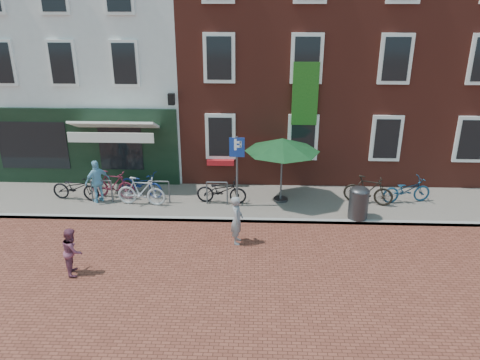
{
  "coord_description": "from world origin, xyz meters",
  "views": [
    {
      "loc": [
        1.88,
        -13.53,
        6.85
      ],
      "look_at": [
        1.33,
        0.23,
        1.38
      ],
      "focal_mm": 35.15,
      "sensor_mm": 36.0,
      "label": 1
    }
  ],
  "objects_px": {
    "boy": "(72,251)",
    "bicycle_2": "(142,184)",
    "bicycle_4": "(222,191)",
    "bicycle_0": "(76,188)",
    "bicycle_5": "(368,190)",
    "litter_bin": "(359,201)",
    "parasol": "(282,142)",
    "bicycle_1": "(113,184)",
    "woman": "(237,220)",
    "parking_sign": "(237,159)",
    "cafe_person": "(97,181)",
    "bicycle_6": "(407,190)",
    "bicycle_3": "(141,191)"
  },
  "relations": [
    {
      "from": "bicycle_0",
      "to": "bicycle_1",
      "type": "relative_size",
      "value": 1.03
    },
    {
      "from": "boy",
      "to": "bicycle_5",
      "type": "bearing_deg",
      "value": -79.25
    },
    {
      "from": "bicycle_4",
      "to": "cafe_person",
      "type": "bearing_deg",
      "value": 95.24
    },
    {
      "from": "litter_bin",
      "to": "bicycle_2",
      "type": "xyz_separation_m",
      "value": [
        -7.38,
        1.51,
        -0.14
      ]
    },
    {
      "from": "boy",
      "to": "bicycle_6",
      "type": "xyz_separation_m",
      "value": [
        9.93,
        4.7,
        -0.09
      ]
    },
    {
      "from": "bicycle_2",
      "to": "bicycle_4",
      "type": "bearing_deg",
      "value": -78.66
    },
    {
      "from": "parasol",
      "to": "bicycle_4",
      "type": "bearing_deg",
      "value": -172.47
    },
    {
      "from": "bicycle_2",
      "to": "bicycle_3",
      "type": "bearing_deg",
      "value": -145.81
    },
    {
      "from": "bicycle_4",
      "to": "bicycle_5",
      "type": "distance_m",
      "value": 5.03
    },
    {
      "from": "boy",
      "to": "bicycle_1",
      "type": "relative_size",
      "value": 0.77
    },
    {
      "from": "woman",
      "to": "bicycle_1",
      "type": "xyz_separation_m",
      "value": [
        -4.51,
        2.88,
        -0.13
      ]
    },
    {
      "from": "litter_bin",
      "to": "bicycle_5",
      "type": "bearing_deg",
      "value": 64.07
    },
    {
      "from": "litter_bin",
      "to": "bicycle_0",
      "type": "bearing_deg",
      "value": 173.63
    },
    {
      "from": "boy",
      "to": "bicycle_2",
      "type": "bearing_deg",
      "value": -24.48
    },
    {
      "from": "woman",
      "to": "litter_bin",
      "type": "bearing_deg",
      "value": -65.67
    },
    {
      "from": "bicycle_2",
      "to": "litter_bin",
      "type": "bearing_deg",
      "value": -80.34
    },
    {
      "from": "parking_sign",
      "to": "boy",
      "type": "height_order",
      "value": "parking_sign"
    },
    {
      "from": "parking_sign",
      "to": "bicycle_3",
      "type": "relative_size",
      "value": 1.47
    },
    {
      "from": "bicycle_1",
      "to": "bicycle_0",
      "type": "bearing_deg",
      "value": 110.62
    },
    {
      "from": "parasol",
      "to": "bicycle_3",
      "type": "bearing_deg",
      "value": -173.47
    },
    {
      "from": "cafe_person",
      "to": "bicycle_1",
      "type": "relative_size",
      "value": 0.9
    },
    {
      "from": "cafe_person",
      "to": "bicycle_2",
      "type": "bearing_deg",
      "value": 159.58
    },
    {
      "from": "parking_sign",
      "to": "bicycle_0",
      "type": "xyz_separation_m",
      "value": [
        -5.67,
        0.31,
        -1.23
      ]
    },
    {
      "from": "bicycle_0",
      "to": "bicycle_4",
      "type": "distance_m",
      "value": 5.12
    },
    {
      "from": "bicycle_3",
      "to": "bicycle_5",
      "type": "height_order",
      "value": "same"
    },
    {
      "from": "boy",
      "to": "bicycle_1",
      "type": "xyz_separation_m",
      "value": [
        -0.32,
        4.66,
        -0.04
      ]
    },
    {
      "from": "bicycle_4",
      "to": "bicycle_5",
      "type": "relative_size",
      "value": 1.03
    },
    {
      "from": "boy",
      "to": "bicycle_6",
      "type": "distance_m",
      "value": 10.99
    },
    {
      "from": "parking_sign",
      "to": "bicycle_6",
      "type": "bearing_deg",
      "value": 5.5
    },
    {
      "from": "parasol",
      "to": "woman",
      "type": "height_order",
      "value": "parasol"
    },
    {
      "from": "litter_bin",
      "to": "bicycle_6",
      "type": "height_order",
      "value": "litter_bin"
    },
    {
      "from": "litter_bin",
      "to": "boy",
      "type": "xyz_separation_m",
      "value": [
        -8.03,
        -3.37,
        -0.05
      ]
    },
    {
      "from": "bicycle_0",
      "to": "bicycle_6",
      "type": "relative_size",
      "value": 1.0
    },
    {
      "from": "parasol",
      "to": "bicycle_4",
      "type": "height_order",
      "value": "parasol"
    },
    {
      "from": "cafe_person",
      "to": "bicycle_4",
      "type": "distance_m",
      "value": 4.28
    },
    {
      "from": "boy",
      "to": "bicycle_5",
      "type": "xyz_separation_m",
      "value": [
        8.58,
        4.51,
        -0.04
      ]
    },
    {
      "from": "woman",
      "to": "boy",
      "type": "xyz_separation_m",
      "value": [
        -4.2,
        -1.78,
        -0.09
      ]
    },
    {
      "from": "parasol",
      "to": "bicycle_3",
      "type": "xyz_separation_m",
      "value": [
        -4.77,
        -0.55,
        -1.62
      ]
    },
    {
      "from": "woman",
      "to": "parking_sign",
      "type": "bearing_deg",
      "value": 4.36
    },
    {
      "from": "bicycle_4",
      "to": "parasol",
      "type": "bearing_deg",
      "value": -78.22
    },
    {
      "from": "woman",
      "to": "cafe_person",
      "type": "bearing_deg",
      "value": 64.6
    },
    {
      "from": "bicycle_6",
      "to": "bicycle_4",
      "type": "bearing_deg",
      "value": 81.87
    },
    {
      "from": "bicycle_5",
      "to": "bicycle_6",
      "type": "distance_m",
      "value": 1.37
    },
    {
      "from": "bicycle_0",
      "to": "woman",
      "type": "bearing_deg",
      "value": -107.24
    },
    {
      "from": "woman",
      "to": "bicycle_4",
      "type": "xyz_separation_m",
      "value": [
        -0.65,
        2.6,
        -0.18
      ]
    },
    {
      "from": "cafe_person",
      "to": "bicycle_3",
      "type": "xyz_separation_m",
      "value": [
        1.55,
        -0.2,
        -0.25
      ]
    },
    {
      "from": "litter_bin",
      "to": "bicycle_1",
      "type": "height_order",
      "value": "litter_bin"
    },
    {
      "from": "parking_sign",
      "to": "bicycle_2",
      "type": "relative_size",
      "value": 1.43
    },
    {
      "from": "boy",
      "to": "bicycle_4",
      "type": "height_order",
      "value": "boy"
    },
    {
      "from": "bicycle_0",
      "to": "litter_bin",
      "type": "bearing_deg",
      "value": -88.84
    }
  ]
}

